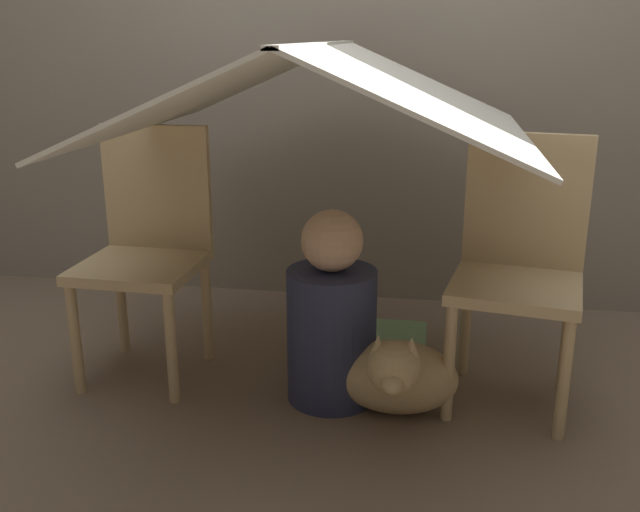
{
  "coord_description": "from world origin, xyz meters",
  "views": [
    {
      "loc": [
        0.37,
        -2.05,
        1.17
      ],
      "look_at": [
        0.0,
        0.14,
        0.48
      ],
      "focal_mm": 40.0,
      "sensor_mm": 36.0,
      "label": 1
    }
  ],
  "objects_px": {
    "person_front": "(332,320)",
    "dog": "(396,375)",
    "chair_left": "(148,243)",
    "chair_right": "(519,261)"
  },
  "relations": [
    {
      "from": "chair_left",
      "to": "person_front",
      "type": "bearing_deg",
      "value": -9.27
    },
    {
      "from": "chair_right",
      "to": "chair_left",
      "type": "bearing_deg",
      "value": -170.08
    },
    {
      "from": "person_front",
      "to": "dog",
      "type": "relative_size",
      "value": 1.63
    },
    {
      "from": "chair_left",
      "to": "person_front",
      "type": "distance_m",
      "value": 0.71
    },
    {
      "from": "person_front",
      "to": "dog",
      "type": "xyz_separation_m",
      "value": [
        0.22,
        -0.09,
        -0.14
      ]
    },
    {
      "from": "chair_left",
      "to": "dog",
      "type": "xyz_separation_m",
      "value": [
        0.89,
        -0.22,
        -0.33
      ]
    },
    {
      "from": "chair_right",
      "to": "person_front",
      "type": "bearing_deg",
      "value": -157.93
    },
    {
      "from": "chair_left",
      "to": "dog",
      "type": "relative_size",
      "value": 2.19
    },
    {
      "from": "person_front",
      "to": "dog",
      "type": "distance_m",
      "value": 0.27
    },
    {
      "from": "chair_left",
      "to": "person_front",
      "type": "xyz_separation_m",
      "value": [
        0.67,
        -0.13,
        -0.19
      ]
    }
  ]
}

